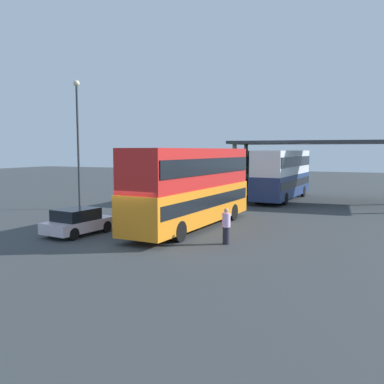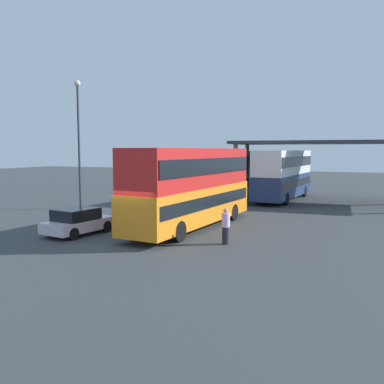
% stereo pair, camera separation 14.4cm
% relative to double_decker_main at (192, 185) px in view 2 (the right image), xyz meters
% --- Properties ---
extents(ground_plane, '(140.00, 140.00, 0.00)m').
position_rel_double_decker_main_xyz_m(ground_plane, '(-0.70, -4.51, -2.40)').
color(ground_plane, '#3A3F41').
extents(double_decker_main, '(3.20, 11.05, 4.39)m').
position_rel_double_decker_main_xyz_m(double_decker_main, '(0.00, 0.00, 0.00)').
color(double_decker_main, orange).
rests_on(double_decker_main, ground_plane).
extents(parked_hatchback, '(2.26, 3.86, 1.35)m').
position_rel_double_decker_main_xyz_m(parked_hatchback, '(-4.62, -3.97, -1.73)').
color(parked_hatchback, silver).
rests_on(parked_hatchback, ground_plane).
extents(double_decker_near_canopy, '(3.50, 11.01, 4.24)m').
position_rel_double_decker_main_xyz_m(double_decker_near_canopy, '(-1.93, 14.37, -0.08)').
color(double_decker_near_canopy, silver).
rests_on(double_decker_near_canopy, ground_plane).
extents(double_decker_mid_row, '(3.21, 10.73, 4.26)m').
position_rel_double_decker_main_xyz_m(double_decker_mid_row, '(2.06, 14.96, -0.06)').
color(double_decker_mid_row, navy).
rests_on(double_decker_mid_row, ground_plane).
extents(depot_canopy, '(18.84, 7.10, 5.06)m').
position_rel_double_decker_main_xyz_m(depot_canopy, '(7.07, 15.09, 2.32)').
color(depot_canopy, '#33353A').
rests_on(depot_canopy, ground_plane).
extents(lamppost_tall, '(0.44, 0.44, 9.27)m').
position_rel_double_decker_main_xyz_m(lamppost_tall, '(-10.51, 3.54, 3.30)').
color(lamppost_tall, '#33353A').
rests_on(lamppost_tall, ground_plane).
extents(pedestrian_waiting, '(0.38, 0.38, 1.66)m').
position_rel_double_decker_main_xyz_m(pedestrian_waiting, '(3.00, -3.04, -1.58)').
color(pedestrian_waiting, '#262633').
rests_on(pedestrian_waiting, ground_plane).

